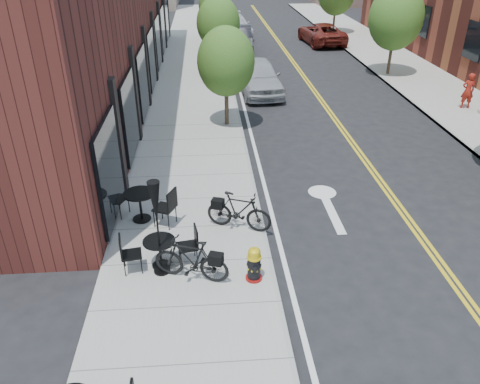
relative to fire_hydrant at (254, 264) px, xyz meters
name	(u,v)px	position (x,y,z in m)	size (l,w,h in m)	color
ground	(272,262)	(0.51, 0.73, -0.53)	(120.00, 120.00, 0.00)	black
sidewalk_near	(193,118)	(-1.49, 10.73, -0.47)	(4.00, 70.00, 0.12)	#9E9B93
sidewalk_far	(466,110)	(10.51, 10.73, -0.47)	(4.00, 70.00, 0.12)	#9E9B93
building_near	(91,18)	(-5.99, 14.73, 2.97)	(5.00, 28.00, 7.00)	#401914
tree_near_a	(226,62)	(-0.09, 9.73, 2.08)	(2.20, 2.20, 3.81)	#382B1E
tree_near_b	(218,23)	(-0.09, 17.73, 2.19)	(2.30, 2.30, 3.98)	#382B1E
tree_near_c	(214,6)	(-0.09, 25.73, 2.00)	(2.10, 2.10, 3.67)	#382B1E
tree_far_b	(396,17)	(9.11, 16.73, 2.53)	(2.80, 2.80, 4.62)	#382B1E
fire_hydrant	(254,264)	(0.00, 0.00, 0.00)	(0.49, 0.49, 0.86)	maroon
bicycle_left	(191,260)	(-1.37, 0.12, 0.11)	(0.48, 1.71, 1.03)	black
bicycle_right	(239,211)	(-0.18, 2.06, 0.11)	(0.49, 1.73, 1.04)	black
bistro_set_b	(160,249)	(-2.09, 0.62, 0.06)	(1.75, 0.85, 0.92)	black
bistro_set_c	(140,202)	(-2.76, 2.70, 0.13)	(1.98, 1.26, 1.06)	black
patio_umbrella	(156,209)	(-2.06, 0.42, 1.25)	(0.37, 0.37, 2.31)	black
parked_car_a	(258,76)	(1.67, 14.21, 0.28)	(1.89, 4.71, 1.60)	#A2A5AA
parked_car_b	(237,39)	(1.31, 23.12, 0.30)	(1.74, 4.99, 1.64)	black
parked_car_c	(234,26)	(1.45, 28.56, 0.25)	(2.16, 5.32, 1.54)	#BBBBC0
parked_car_far	(321,33)	(7.38, 25.38, 0.19)	(2.36, 5.12, 1.42)	maroon
pedestrian	(468,91)	(10.47, 10.89, 0.36)	(0.56, 0.37, 1.54)	maroon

